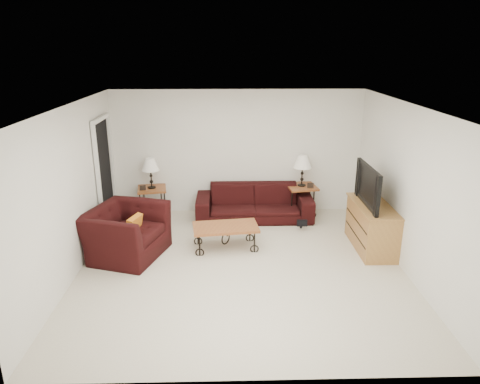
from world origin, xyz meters
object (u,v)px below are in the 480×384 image
at_px(lamp_right, 302,171).
at_px(television, 375,186).
at_px(sofa, 254,203).
at_px(backpack, 301,219).
at_px(armchair, 126,232).
at_px(lamp_left, 151,173).
at_px(coffee_table, 226,237).
at_px(side_table_right, 301,200).
at_px(tv_stand, 372,227).
at_px(side_table_left, 153,202).

relative_size(lamp_right, television, 0.54).
xyz_separation_m(sofa, backpack, (0.86, -0.54, -0.15)).
distance_m(lamp_right, armchair, 3.65).
height_order(lamp_right, television, television).
distance_m(lamp_left, coffee_table, 2.24).
relative_size(side_table_right, tv_stand, 0.48).
xyz_separation_m(lamp_right, tv_stand, (0.95, -1.58, -0.55)).
height_order(lamp_right, armchair, lamp_right).
height_order(lamp_left, tv_stand, lamp_left).
relative_size(side_table_left, backpack, 1.61).
distance_m(sofa, television, 2.48).
xyz_separation_m(lamp_right, television, (0.93, -1.58, 0.18)).
distance_m(lamp_left, backpack, 3.07).
distance_m(lamp_left, lamp_right, 3.00).
bearing_deg(television, tv_stand, 90.00).
bearing_deg(lamp_right, coffee_table, -134.84).
distance_m(side_table_left, television, 4.31).
xyz_separation_m(coffee_table, backpack, (1.42, 0.81, -0.02)).
bearing_deg(coffee_table, tv_stand, -1.09).
height_order(sofa, lamp_left, lamp_left).
xyz_separation_m(lamp_left, television, (3.93, -1.58, 0.21)).
relative_size(lamp_left, television, 0.52).
relative_size(side_table_right, coffee_table, 0.57).
height_order(lamp_right, coffee_table, lamp_right).
xyz_separation_m(armchair, tv_stand, (4.11, 0.17, -0.02)).
bearing_deg(television, side_table_right, -149.50).
xyz_separation_m(coffee_table, armchair, (-1.63, -0.22, 0.20)).
relative_size(sofa, armchair, 1.84).
distance_m(lamp_left, tv_stand, 4.29).
bearing_deg(sofa, lamp_left, 174.95).
bearing_deg(lamp_right, side_table_right, 0.00).
bearing_deg(side_table_right, tv_stand, -58.97).
bearing_deg(side_table_left, side_table_right, -0.00).
relative_size(coffee_table, television, 0.94).
relative_size(armchair, tv_stand, 0.96).
distance_m(sofa, side_table_right, 0.98).
relative_size(lamp_left, backpack, 1.61).
relative_size(armchair, television, 1.07).
height_order(coffee_table, armchair, armchair).
height_order(lamp_left, television, television).
height_order(lamp_left, lamp_right, lamp_right).
relative_size(side_table_left, side_table_right, 0.97).
distance_m(coffee_table, television, 2.62).
bearing_deg(backpack, coffee_table, -160.21).
distance_m(sofa, lamp_left, 2.12).
distance_m(sofa, coffee_table, 1.47).
height_order(side_table_right, television, television).
relative_size(lamp_right, backpack, 1.66).
bearing_deg(sofa, side_table_left, 174.95).
relative_size(armchair, backpack, 3.32).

